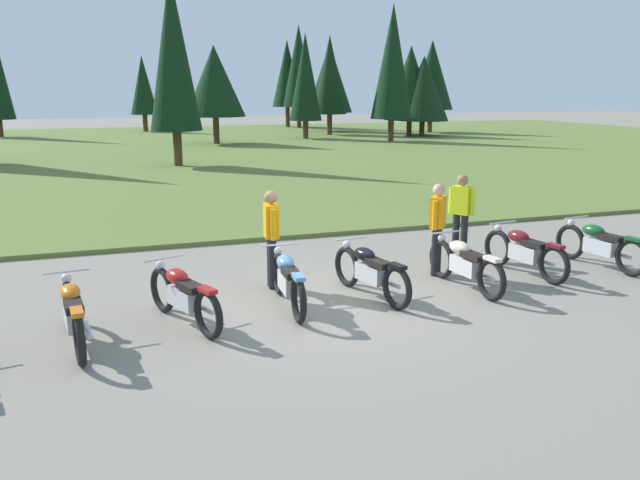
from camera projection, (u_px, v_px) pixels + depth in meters
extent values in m
plane|color=gray|center=(332.00, 303.00, 10.27)|extent=(140.00, 140.00, 0.00)
cube|color=#5B7033|center=(163.00, 151.00, 34.67)|extent=(80.00, 44.00, 0.10)
cylinder|color=#47331E|center=(0.00, 129.00, 43.65)|extent=(0.36, 0.36, 1.27)
cylinder|color=#47331E|center=(216.00, 131.00, 38.44)|extent=(0.36, 0.36, 1.69)
cone|color=black|center=(214.00, 81.00, 37.78)|extent=(3.53, 3.53, 4.07)
cylinder|color=#47331E|center=(329.00, 122.00, 49.89)|extent=(0.36, 0.36, 1.51)
cone|color=black|center=(329.00, 78.00, 49.14)|extent=(3.48, 3.48, 5.09)
cylinder|color=#47331E|center=(330.00, 125.00, 45.96)|extent=(0.36, 0.36, 1.54)
cone|color=black|center=(330.00, 75.00, 45.17)|extent=(2.40, 2.40, 5.36)
cylinder|color=#47331E|center=(288.00, 117.00, 55.13)|extent=(0.36, 0.36, 1.78)
cone|color=black|center=(287.00, 73.00, 54.31)|extent=(2.55, 2.55, 5.46)
cylinder|color=#47331E|center=(178.00, 149.00, 27.51)|extent=(0.36, 0.36, 1.58)
cone|color=black|center=(173.00, 51.00, 26.59)|extent=(2.15, 2.15, 6.42)
cylinder|color=#47331E|center=(409.00, 128.00, 45.12)|extent=(0.36, 0.36, 1.17)
cone|color=black|center=(410.00, 83.00, 44.42)|extent=(3.58, 3.58, 4.96)
cylinder|color=#47331E|center=(391.00, 131.00, 40.25)|extent=(0.36, 0.36, 1.48)
cone|color=black|center=(392.00, 62.00, 39.30)|extent=(2.55, 2.55, 6.80)
cylinder|color=#47331E|center=(422.00, 129.00, 44.65)|extent=(0.36, 0.36, 1.14)
cone|color=black|center=(423.00, 88.00, 44.02)|extent=(3.55, 3.55, 4.31)
cylinder|color=#47331E|center=(145.00, 124.00, 49.25)|extent=(0.36, 0.36, 1.38)
cone|color=black|center=(143.00, 85.00, 48.60)|extent=(2.00, 2.00, 4.32)
cylinder|color=#47331E|center=(299.00, 118.00, 54.38)|extent=(0.36, 0.36, 1.80)
cone|color=black|center=(299.00, 66.00, 53.42)|extent=(2.74, 2.74, 6.59)
cylinder|color=#47331E|center=(430.00, 122.00, 48.34)|extent=(0.36, 0.36, 1.77)
cone|color=black|center=(432.00, 75.00, 47.57)|extent=(3.27, 3.27, 4.97)
cylinder|color=#47331E|center=(306.00, 130.00, 42.43)|extent=(0.36, 0.36, 1.27)
cone|color=black|center=(305.00, 77.00, 41.66)|extent=(2.11, 2.11, 5.50)
torus|color=black|center=(69.00, 305.00, 9.14)|extent=(0.18, 0.71, 0.70)
torus|color=black|center=(79.00, 338.00, 7.91)|extent=(0.18, 0.71, 0.70)
cube|color=silver|center=(73.00, 317.00, 8.51)|extent=(0.27, 0.66, 0.28)
ellipsoid|color=orange|center=(70.00, 293.00, 8.61)|extent=(0.31, 0.51, 0.22)
cube|color=black|center=(74.00, 306.00, 8.27)|extent=(0.27, 0.50, 0.10)
cube|color=orange|center=(77.00, 312.00, 7.83)|extent=(0.18, 0.33, 0.06)
cylinder|color=silver|center=(66.00, 272.00, 8.93)|extent=(0.62, 0.10, 0.03)
sphere|color=silver|center=(66.00, 278.00, 9.07)|extent=(0.14, 0.14, 0.14)
cylinder|color=silver|center=(88.00, 330.00, 8.33)|extent=(0.13, 0.55, 0.07)
torus|color=black|center=(162.00, 290.00, 9.81)|extent=(0.33, 0.69, 0.70)
torus|color=black|center=(208.00, 314.00, 8.75)|extent=(0.33, 0.69, 0.70)
cube|color=silver|center=(184.00, 298.00, 9.27)|extent=(0.41, 0.67, 0.28)
ellipsoid|color=#AD1919|center=(177.00, 276.00, 9.35)|extent=(0.41, 0.54, 0.22)
cube|color=black|center=(190.00, 287.00, 9.06)|extent=(0.37, 0.53, 0.10)
cube|color=#AD1919|center=(207.00, 290.00, 8.68)|extent=(0.24, 0.35, 0.06)
cylinder|color=silver|center=(163.00, 258.00, 9.62)|extent=(0.59, 0.24, 0.03)
sphere|color=silver|center=(160.00, 265.00, 9.74)|extent=(0.14, 0.14, 0.14)
cylinder|color=silver|center=(203.00, 308.00, 9.15)|extent=(0.25, 0.54, 0.07)
torus|color=black|center=(279.00, 274.00, 10.67)|extent=(0.14, 0.70, 0.70)
torus|color=black|center=(298.00, 300.00, 9.36)|extent=(0.14, 0.70, 0.70)
cube|color=silver|center=(288.00, 283.00, 10.00)|extent=(0.24, 0.65, 0.28)
ellipsoid|color=#598CC6|center=(285.00, 262.00, 10.11)|extent=(0.29, 0.50, 0.22)
cube|color=black|center=(291.00, 273.00, 9.74)|extent=(0.25, 0.49, 0.10)
cube|color=#598CC6|center=(298.00, 277.00, 9.28)|extent=(0.16, 0.33, 0.06)
cylinder|color=silver|center=(280.00, 245.00, 10.46)|extent=(0.62, 0.07, 0.03)
sphere|color=silver|center=(278.00, 251.00, 10.60)|extent=(0.14, 0.14, 0.14)
cylinder|color=silver|center=(301.00, 294.00, 9.78)|extent=(0.10, 0.55, 0.07)
torus|color=black|center=(347.00, 266.00, 11.10)|extent=(0.24, 0.71, 0.70)
torus|color=black|center=(397.00, 288.00, 9.92)|extent=(0.24, 0.71, 0.70)
cube|color=silver|center=(371.00, 273.00, 10.50)|extent=(0.33, 0.67, 0.28)
ellipsoid|color=black|center=(365.00, 254.00, 10.58)|extent=(0.35, 0.52, 0.22)
cube|color=black|center=(379.00, 263.00, 10.26)|extent=(0.31, 0.51, 0.10)
cube|color=black|center=(397.00, 266.00, 9.85)|extent=(0.20, 0.34, 0.06)
cylinder|color=silver|center=(351.00, 239.00, 10.90)|extent=(0.61, 0.16, 0.03)
sphere|color=silver|center=(347.00, 245.00, 11.03)|extent=(0.14, 0.14, 0.14)
cylinder|color=silver|center=(389.00, 283.00, 10.34)|extent=(0.18, 0.55, 0.07)
torus|color=black|center=(441.00, 259.00, 11.58)|extent=(0.16, 0.71, 0.70)
torus|color=black|center=(491.00, 280.00, 10.33)|extent=(0.16, 0.71, 0.70)
cube|color=silver|center=(465.00, 266.00, 10.95)|extent=(0.25, 0.65, 0.28)
ellipsoid|color=beige|center=(460.00, 247.00, 11.04)|extent=(0.30, 0.50, 0.22)
cube|color=black|center=(474.00, 256.00, 10.70)|extent=(0.26, 0.50, 0.10)
cube|color=beige|center=(492.00, 259.00, 10.26)|extent=(0.17, 0.33, 0.06)
cylinder|color=silver|center=(446.00, 232.00, 11.38)|extent=(0.62, 0.08, 0.03)
sphere|color=silver|center=(442.00, 238.00, 11.51)|extent=(0.14, 0.14, 0.14)
cylinder|color=silver|center=(483.00, 275.00, 10.76)|extent=(0.11, 0.55, 0.07)
torus|color=black|center=(498.00, 248.00, 12.40)|extent=(0.20, 0.71, 0.70)
torus|color=black|center=(554.00, 265.00, 11.18)|extent=(0.20, 0.71, 0.70)
cube|color=silver|center=(525.00, 253.00, 11.78)|extent=(0.29, 0.66, 0.28)
ellipsoid|color=maroon|center=(519.00, 236.00, 11.87)|extent=(0.33, 0.51, 0.22)
cube|color=black|center=(534.00, 244.00, 11.54)|extent=(0.29, 0.51, 0.10)
cube|color=maroon|center=(556.00, 246.00, 11.11)|extent=(0.18, 0.34, 0.06)
cylinder|color=silver|center=(503.00, 223.00, 12.20)|extent=(0.62, 0.12, 0.03)
sphere|color=silver|center=(498.00, 228.00, 12.33)|extent=(0.14, 0.14, 0.14)
cylinder|color=silver|center=(542.00, 261.00, 11.61)|extent=(0.15, 0.55, 0.07)
torus|color=black|center=(570.00, 242.00, 12.89)|extent=(0.20, 0.71, 0.70)
torus|color=black|center=(632.00, 258.00, 11.68)|extent=(0.20, 0.71, 0.70)
cube|color=silver|center=(600.00, 247.00, 12.27)|extent=(0.29, 0.66, 0.28)
ellipsoid|color=#144C23|center=(594.00, 230.00, 12.36)|extent=(0.33, 0.51, 0.22)
cube|color=black|center=(611.00, 238.00, 12.03)|extent=(0.29, 0.51, 0.10)
cube|color=#144C23|center=(634.00, 239.00, 11.60)|extent=(0.19, 0.34, 0.06)
cylinder|color=silver|center=(577.00, 217.00, 12.68)|extent=(0.62, 0.13, 0.03)
sphere|color=silver|center=(571.00, 223.00, 12.82)|extent=(0.14, 0.14, 0.14)
cylinder|color=silver|center=(618.00, 254.00, 12.10)|extent=(0.15, 0.55, 0.07)
cylinder|color=black|center=(273.00, 264.00, 10.93)|extent=(0.14, 0.14, 0.88)
cylinder|color=black|center=(271.00, 261.00, 11.10)|extent=(0.14, 0.14, 0.88)
cube|color=orange|center=(271.00, 221.00, 10.85)|extent=(0.26, 0.38, 0.56)
sphere|color=#9E7051|center=(271.00, 197.00, 10.76)|extent=(0.22, 0.22, 0.22)
cylinder|color=orange|center=(273.00, 225.00, 10.63)|extent=(0.09, 0.09, 0.52)
cylinder|color=orange|center=(269.00, 219.00, 11.07)|extent=(0.09, 0.09, 0.52)
cylinder|color=black|center=(438.00, 250.00, 11.86)|extent=(0.14, 0.14, 0.88)
cylinder|color=black|center=(435.00, 252.00, 11.70)|extent=(0.14, 0.14, 0.88)
cube|color=orange|center=(438.00, 212.00, 11.62)|extent=(0.41, 0.41, 0.56)
sphere|color=tan|center=(439.00, 190.00, 11.53)|extent=(0.22, 0.22, 0.22)
cylinder|color=orange|center=(441.00, 211.00, 11.83)|extent=(0.09, 0.09, 0.52)
cylinder|color=orange|center=(435.00, 215.00, 11.42)|extent=(0.09, 0.09, 0.52)
cylinder|color=black|center=(464.00, 236.00, 12.95)|extent=(0.14, 0.14, 0.88)
cylinder|color=black|center=(456.00, 235.00, 13.05)|extent=(0.14, 0.14, 0.88)
cube|color=#D8EA19|center=(462.00, 200.00, 12.84)|extent=(0.38, 0.42, 0.56)
sphere|color=#9E7051|center=(463.00, 180.00, 12.75)|extent=(0.22, 0.22, 0.22)
cylinder|color=#D8EA19|center=(472.00, 202.00, 12.71)|extent=(0.09, 0.09, 0.52)
cylinder|color=#D8EA19|center=(451.00, 200.00, 12.98)|extent=(0.09, 0.09, 0.52)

